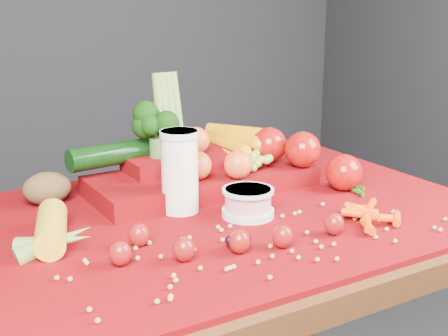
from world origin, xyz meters
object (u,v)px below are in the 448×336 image
table (229,257)px  milk_glass (180,169)px  yogurt_bowl (248,201)px  produce_mound (213,163)px

table → milk_glass: size_ratio=6.33×
table → milk_glass: milk_glass is taller
milk_glass → yogurt_bowl: milk_glass is taller
milk_glass → produce_mound: produce_mound is taller
produce_mound → milk_glass: bearing=-142.9°
table → produce_mound: 0.23m
table → yogurt_bowl: size_ratio=10.14×
table → yogurt_bowl: yogurt_bowl is taller
table → milk_glass: bearing=152.2°
yogurt_bowl → produce_mound: size_ratio=0.18×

